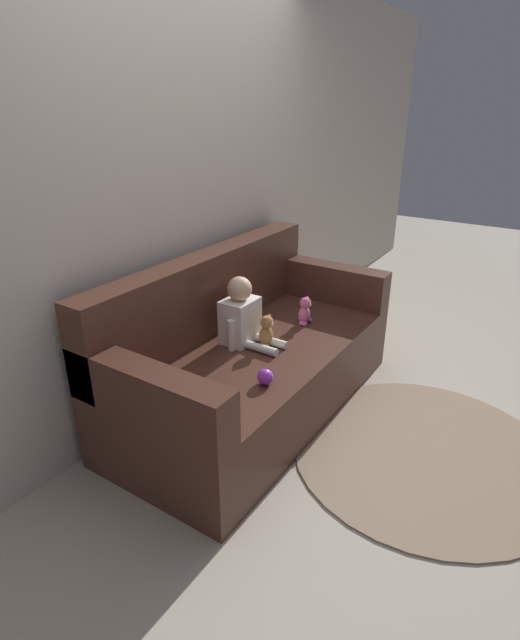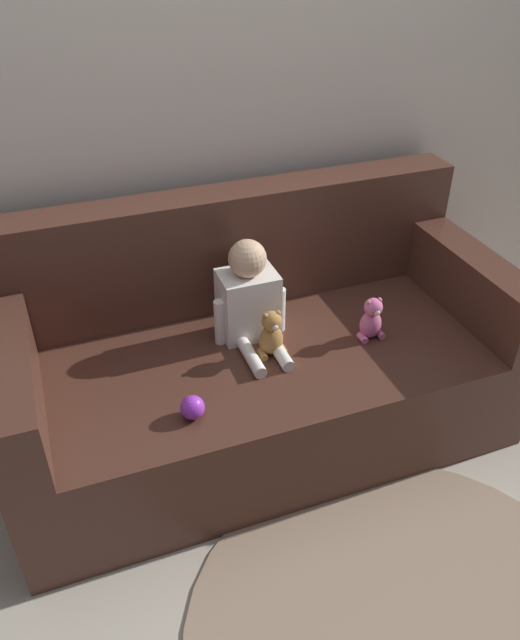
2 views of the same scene
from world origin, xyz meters
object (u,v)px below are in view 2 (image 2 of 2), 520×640
couch (256,361)px  toy_ball (192,407)px  plush_toy_side (371,320)px  teddy_bear_brown (271,335)px  person_baby (249,299)px

couch → toy_ball: couch is taller
plush_toy_side → toy_ball: 0.81m
toy_ball → couch: bearing=44.3°
plush_toy_side → toy_ball: bearing=-166.0°
couch → teddy_bear_brown: couch is taller
toy_ball → teddy_bear_brown: bearing=31.7°
person_baby → teddy_bear_brown: person_baby is taller
person_baby → plush_toy_side: person_baby is taller
couch → toy_ball: bearing=-135.7°
couch → plush_toy_side: size_ratio=10.75×
plush_toy_side → couch: bearing=160.3°
couch → plush_toy_side: 0.49m
person_baby → toy_ball: size_ratio=4.90×
teddy_bear_brown → person_baby: bearing=102.4°
couch → person_baby: bearing=111.5°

